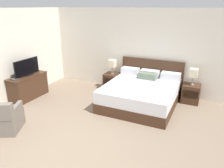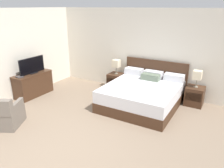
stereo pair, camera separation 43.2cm
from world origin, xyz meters
The scene contains 12 objects.
ground_plane centered at (0.00, 0.00, 0.00)m, with size 11.70×11.70×0.00m, color #84705B.
wall_back centered at (0.00, 3.93, 1.30)m, with size 7.11×0.06×2.59m, color silver.
wall_left centered at (-2.99, 1.65, 1.30)m, with size 0.06×5.70×2.59m, color silver.
bed centered at (0.54, 2.86, 0.33)m, with size 1.95×2.10×1.09m.
nightstand_left centered at (-0.72, 3.60, 0.27)m, with size 0.48×0.47×0.53m.
nightstand_right centered at (1.79, 3.60, 0.27)m, with size 0.48×0.47×0.53m.
table_lamp_left centered at (-0.72, 3.61, 0.87)m, with size 0.22×0.22×0.47m.
table_lamp_right centered at (1.79, 3.61, 0.87)m, with size 0.22×0.22×0.47m.
dresser centered at (-2.69, 1.86, 0.36)m, with size 0.49×1.20×0.70m.
tv centered at (-2.69, 1.90, 0.94)m, with size 0.18×0.90×0.49m.
book_red_cover centered at (-2.70, 1.42, 0.72)m, with size 0.22×0.17×0.02m, color #383333.
armchair_by_window centered at (-1.79, 0.21, 0.28)m, with size 0.92×0.93×0.76m.
Camera 1 is at (2.21, -2.62, 2.65)m, focal length 35.00 mm.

